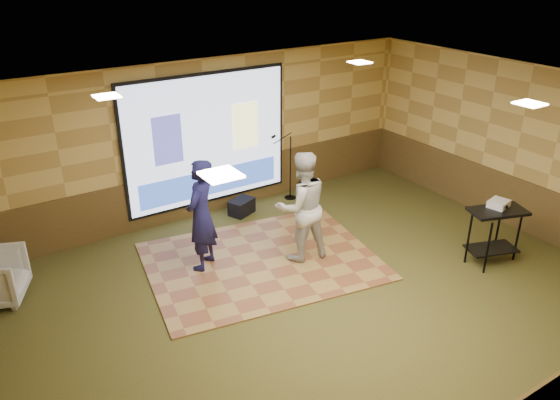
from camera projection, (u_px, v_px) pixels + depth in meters
ground at (314, 296)px, 8.23m from camera, size 9.00×9.00×0.00m
room_shell at (318, 166)px, 7.35m from camera, size 9.04×7.04×3.02m
wainscot_back at (210, 189)px, 10.68m from camera, size 9.00×0.04×0.95m
wainscot_right at (507, 199)px, 10.24m from camera, size 0.04×7.00×0.95m
projector_screen at (208, 141)px, 10.22m from camera, size 3.32×0.06×2.52m
downlight_nw at (107, 96)px, 7.26m from camera, size 0.32×0.32×0.02m
downlight_ne at (360, 62)px, 9.44m from camera, size 0.32×0.32×0.02m
downlight_sw at (221, 175)px, 4.75m from camera, size 0.32×0.32×0.02m
downlight_se at (530, 104)px, 6.92m from camera, size 0.32×0.32×0.02m
dance_floor at (262, 261)px, 9.11m from camera, size 4.12×3.39×0.03m
player_left at (201, 215)px, 8.57m from camera, size 0.80×0.77×1.84m
player_right at (301, 206)px, 8.83m from camera, size 1.01×0.84×1.87m
av_table at (495, 226)px, 8.86m from camera, size 0.90×0.48×0.95m
projector at (499, 204)px, 8.83m from camera, size 0.38×0.34×0.11m
mic_stand at (288, 177)px, 11.21m from camera, size 0.57×0.23×1.46m
duffel_bag at (242, 207)px, 10.70m from camera, size 0.58×0.49×0.30m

